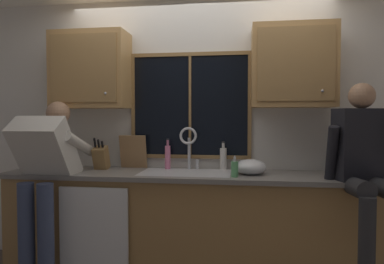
{
  "coord_description": "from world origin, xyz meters",
  "views": [
    {
      "loc": [
        0.42,
        -3.37,
        1.41
      ],
      "look_at": [
        -0.02,
        -0.3,
        1.28
      ],
      "focal_mm": 32.88,
      "sensor_mm": 36.0,
      "label": 1
    }
  ],
  "objects_px": {
    "knife_block": "(101,158)",
    "mixing_bowl": "(251,167)",
    "person_sitting_on_counter": "(365,158)",
    "bottle_green_glass": "(168,157)",
    "soap_dispenser": "(235,169)",
    "bottle_tall_clear": "(223,158)",
    "cutting_board": "(133,152)",
    "person_standing": "(45,171)"
  },
  "relations": [
    {
      "from": "person_standing",
      "to": "bottle_green_glass",
      "type": "xyz_separation_m",
      "value": [
        0.96,
        0.5,
        0.08
      ]
    },
    {
      "from": "cutting_board",
      "to": "mixing_bowl",
      "type": "xyz_separation_m",
      "value": [
        1.12,
        -0.22,
        -0.1
      ]
    },
    {
      "from": "knife_block",
      "to": "soap_dispenser",
      "type": "relative_size",
      "value": 1.81
    },
    {
      "from": "knife_block",
      "to": "soap_dispenser",
      "type": "xyz_separation_m",
      "value": [
        1.26,
        -0.25,
        -0.04
      ]
    },
    {
      "from": "bottle_green_glass",
      "to": "soap_dispenser",
      "type": "bearing_deg",
      "value": -29.5
    },
    {
      "from": "person_sitting_on_counter",
      "to": "bottle_tall_clear",
      "type": "height_order",
      "value": "person_sitting_on_counter"
    },
    {
      "from": "knife_block",
      "to": "cutting_board",
      "type": "relative_size",
      "value": 0.99
    },
    {
      "from": "bottle_green_glass",
      "to": "bottle_tall_clear",
      "type": "bearing_deg",
      "value": 5.24
    },
    {
      "from": "bottle_green_glass",
      "to": "bottle_tall_clear",
      "type": "distance_m",
      "value": 0.53
    },
    {
      "from": "knife_block",
      "to": "cutting_board",
      "type": "bearing_deg",
      "value": 26.49
    },
    {
      "from": "soap_dispenser",
      "to": "bottle_tall_clear",
      "type": "height_order",
      "value": "bottle_tall_clear"
    },
    {
      "from": "bottle_tall_clear",
      "to": "knife_block",
      "type": "bearing_deg",
      "value": -172.08
    },
    {
      "from": "soap_dispenser",
      "to": "person_sitting_on_counter",
      "type": "bearing_deg",
      "value": -5.81
    },
    {
      "from": "bottle_tall_clear",
      "to": "cutting_board",
      "type": "bearing_deg",
      "value": -178.45
    },
    {
      "from": "mixing_bowl",
      "to": "person_standing",
      "type": "bearing_deg",
      "value": -169.93
    },
    {
      "from": "person_standing",
      "to": "bottle_tall_clear",
      "type": "bearing_deg",
      "value": 20.45
    },
    {
      "from": "person_standing",
      "to": "cutting_board",
      "type": "bearing_deg",
      "value": 41.0
    },
    {
      "from": "bottle_green_glass",
      "to": "knife_block",
      "type": "bearing_deg",
      "value": -169.84
    },
    {
      "from": "cutting_board",
      "to": "mixing_bowl",
      "type": "height_order",
      "value": "cutting_board"
    },
    {
      "from": "mixing_bowl",
      "to": "soap_dispenser",
      "type": "distance_m",
      "value": 0.21
    },
    {
      "from": "cutting_board",
      "to": "bottle_green_glass",
      "type": "height_order",
      "value": "cutting_board"
    },
    {
      "from": "knife_block",
      "to": "bottle_green_glass",
      "type": "xyz_separation_m",
      "value": [
        0.62,
        0.11,
        0.01
      ]
    },
    {
      "from": "knife_block",
      "to": "mixing_bowl",
      "type": "relative_size",
      "value": 1.18
    },
    {
      "from": "cutting_board",
      "to": "mixing_bowl",
      "type": "distance_m",
      "value": 1.15
    },
    {
      "from": "person_standing",
      "to": "knife_block",
      "type": "xyz_separation_m",
      "value": [
        0.34,
        0.39,
        0.07
      ]
    },
    {
      "from": "knife_block",
      "to": "cutting_board",
      "type": "height_order",
      "value": "cutting_board"
    },
    {
      "from": "mixing_bowl",
      "to": "cutting_board",
      "type": "bearing_deg",
      "value": 168.85
    },
    {
      "from": "cutting_board",
      "to": "soap_dispenser",
      "type": "height_order",
      "value": "cutting_board"
    },
    {
      "from": "knife_block",
      "to": "mixing_bowl",
      "type": "height_order",
      "value": "knife_block"
    },
    {
      "from": "mixing_bowl",
      "to": "bottle_tall_clear",
      "type": "distance_m",
      "value": 0.35
    },
    {
      "from": "bottle_green_glass",
      "to": "person_standing",
      "type": "bearing_deg",
      "value": -152.2
    },
    {
      "from": "cutting_board",
      "to": "bottle_tall_clear",
      "type": "height_order",
      "value": "cutting_board"
    },
    {
      "from": "person_standing",
      "to": "knife_block",
      "type": "bearing_deg",
      "value": 49.49
    },
    {
      "from": "bottle_tall_clear",
      "to": "bottle_green_glass",
      "type": "bearing_deg",
      "value": -174.76
    },
    {
      "from": "cutting_board",
      "to": "bottle_green_glass",
      "type": "xyz_separation_m",
      "value": [
        0.35,
        -0.02,
        -0.04
      ]
    },
    {
      "from": "person_standing",
      "to": "person_sitting_on_counter",
      "type": "height_order",
      "value": "person_sitting_on_counter"
    },
    {
      "from": "person_sitting_on_counter",
      "to": "bottle_tall_clear",
      "type": "relative_size",
      "value": 4.77
    },
    {
      "from": "person_sitting_on_counter",
      "to": "bottle_green_glass",
      "type": "bearing_deg",
      "value": 164.09
    },
    {
      "from": "person_standing",
      "to": "mixing_bowl",
      "type": "distance_m",
      "value": 1.76
    },
    {
      "from": "person_standing",
      "to": "soap_dispenser",
      "type": "xyz_separation_m",
      "value": [
        1.6,
        0.14,
        0.03
      ]
    },
    {
      "from": "knife_block",
      "to": "mixing_bowl",
      "type": "bearing_deg",
      "value": -3.51
    },
    {
      "from": "person_standing",
      "to": "bottle_green_glass",
      "type": "height_order",
      "value": "person_standing"
    }
  ]
}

